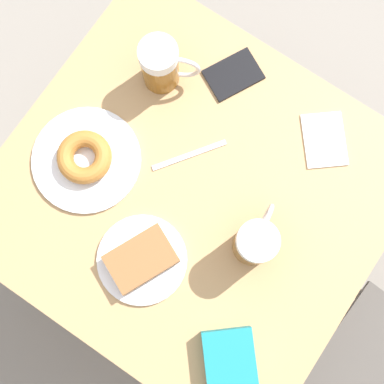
% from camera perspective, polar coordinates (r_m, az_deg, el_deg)
% --- Properties ---
extents(ground_plane, '(8.00, 8.00, 0.00)m').
position_cam_1_polar(ground_plane, '(1.92, 0.00, -3.93)').
color(ground_plane, gray).
extents(table, '(0.81, 0.86, 0.71)m').
position_cam_1_polar(table, '(1.28, 0.00, -0.70)').
color(table, tan).
rests_on(table, ground_plane).
extents(plate_with_cake, '(0.20, 0.20, 0.04)m').
position_cam_1_polar(plate_with_cake, '(1.19, -5.40, -7.17)').
color(plate_with_cake, silver).
rests_on(plate_with_cake, table).
extents(plate_with_donut, '(0.25, 0.25, 0.05)m').
position_cam_1_polar(plate_with_donut, '(1.24, -11.30, 3.52)').
color(plate_with_donut, silver).
rests_on(plate_with_donut, table).
extents(beer_mug_left, '(0.09, 0.13, 0.14)m').
position_cam_1_polar(beer_mug_left, '(1.23, -3.31, 13.37)').
color(beer_mug_left, '#8C5619').
rests_on(beer_mug_left, table).
extents(beer_mug_center, '(0.14, 0.09, 0.14)m').
position_cam_1_polar(beer_mug_center, '(1.14, 6.78, -5.32)').
color(beer_mug_center, '#8C5619').
rests_on(beer_mug_center, table).
extents(napkin_folded, '(0.16, 0.16, 0.00)m').
position_cam_1_polar(napkin_folded, '(1.28, 13.94, 5.43)').
color(napkin_folded, white).
rests_on(napkin_folded, table).
extents(fork, '(0.15, 0.11, 0.00)m').
position_cam_1_polar(fork, '(1.23, -0.29, 3.95)').
color(fork, silver).
rests_on(fork, table).
extents(passport_near_edge, '(0.15, 0.14, 0.01)m').
position_cam_1_polar(passport_near_edge, '(1.30, 4.43, 12.37)').
color(passport_near_edge, black).
rests_on(passport_near_edge, table).
extents(blue_pouch, '(0.17, 0.17, 0.05)m').
position_cam_1_polar(blue_pouch, '(1.19, 4.04, -17.56)').
color(blue_pouch, teal).
rests_on(blue_pouch, table).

